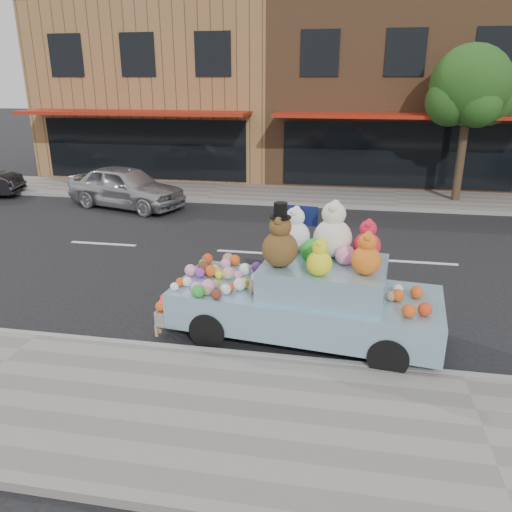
# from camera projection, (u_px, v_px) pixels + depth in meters

# --- Properties ---
(ground) EXTENTS (120.00, 120.00, 0.00)m
(ground) POSITION_uv_depth(u_px,v_px,m) (418.00, 263.00, 11.79)
(ground) COLOR black
(ground) RESTS_ON ground
(near_sidewalk) EXTENTS (60.00, 3.00, 0.12)m
(near_sidewalk) POSITION_uv_depth(u_px,v_px,m) (489.00, 449.00, 5.74)
(near_sidewalk) COLOR gray
(near_sidewalk) RESTS_ON ground
(far_sidewalk) EXTENTS (60.00, 3.00, 0.12)m
(far_sidewalk) POSITION_uv_depth(u_px,v_px,m) (396.00, 199.00, 17.80)
(far_sidewalk) COLOR gray
(far_sidewalk) RESTS_ON ground
(near_kerb) EXTENTS (60.00, 0.12, 0.13)m
(near_kerb) POSITION_uv_depth(u_px,v_px,m) (462.00, 377.00, 7.13)
(near_kerb) COLOR gray
(near_kerb) RESTS_ON ground
(far_kerb) EXTENTS (60.00, 0.12, 0.13)m
(far_kerb) POSITION_uv_depth(u_px,v_px,m) (400.00, 209.00, 16.41)
(far_kerb) COLOR gray
(far_kerb) RESTS_ON ground
(storefront_left) EXTENTS (10.00, 9.80, 7.30)m
(storefront_left) POSITION_uv_depth(u_px,v_px,m) (174.00, 90.00, 23.37)
(storefront_left) COLOR olive
(storefront_left) RESTS_ON ground
(storefront_mid) EXTENTS (10.00, 9.80, 7.30)m
(storefront_mid) POSITION_uv_depth(u_px,v_px,m) (393.00, 91.00, 21.69)
(storefront_mid) COLOR brown
(storefront_mid) RESTS_ON ground
(street_tree) EXTENTS (3.00, 2.70, 5.22)m
(street_tree) POSITION_uv_depth(u_px,v_px,m) (470.00, 93.00, 16.30)
(street_tree) COLOR #38281C
(street_tree) RESTS_ON ground
(car_silver) EXTENTS (4.42, 2.80, 1.40)m
(car_silver) POSITION_uv_depth(u_px,v_px,m) (126.00, 187.00, 16.69)
(car_silver) COLOR #ADACB1
(car_silver) RESTS_ON ground
(art_car) EXTENTS (4.65, 2.25, 2.36)m
(art_car) POSITION_uv_depth(u_px,v_px,m) (306.00, 291.00, 8.14)
(art_car) COLOR black
(art_car) RESTS_ON ground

